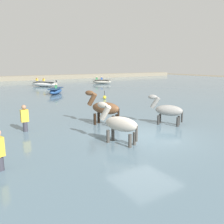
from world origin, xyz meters
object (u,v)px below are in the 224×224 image
Objects in this scene: boat_near_starboard at (44,84)px; boat_far_inshore at (102,82)px; boat_distant_east at (56,91)px; horse_lead_pinto at (119,125)px; channel_buoy at (105,97)px; person_onlooker_left at (25,122)px; horse_flank_grey at (167,111)px; horse_trailing_bay at (104,109)px.

boat_near_starboard is 1.49× the size of boat_far_inshore.
boat_far_inshore is (10.12, 8.06, 0.04)m from boat_distant_east.
horse_lead_pinto is 2.88× the size of channel_buoy.
boat_near_starboard is 2.58× the size of person_onlooker_left.
horse_flank_grey reaches higher than person_onlooker_left.
horse_flank_grey is 14.77m from boat_distant_east.
boat_near_starboard is (4.59, 23.99, -0.33)m from horse_lead_pinto.
boat_distant_east is 1.89× the size of person_onlooker_left.
horse_flank_grey is (3.53, 0.99, -0.04)m from horse_lead_pinto.
horse_trailing_bay is 13.34m from boat_distant_east.
person_onlooker_left is at bearing 164.78° from horse_trailing_bay.
boat_near_starboard is at bearing 87.36° from horse_flank_grey.
boat_distant_east is 6.17m from channel_buoy.
horse_trailing_bay is at bearing 148.09° from horse_flank_grey.
channel_buoy is (-7.90, -13.82, -0.17)m from boat_far_inshore.
horse_flank_grey is at bearing -88.71° from boat_distant_east.
horse_flank_grey is at bearing 15.68° from horse_lead_pinto.
boat_near_starboard is 21.64m from person_onlooker_left.
boat_distant_east is (-0.33, 14.76, -0.39)m from horse_flank_grey.
boat_far_inshore is (8.73, -0.17, -0.05)m from boat_near_starboard.
boat_distant_east is 13.48m from person_onlooker_left.
horse_trailing_bay reaches higher than person_onlooker_left.
channel_buoy is (4.50, 7.38, -0.64)m from horse_trailing_bay.
horse_lead_pinto reaches higher than person_onlooker_left.
horse_lead_pinto is 24.43m from boat_near_starboard.
person_onlooker_left is at bearing 157.13° from horse_flank_grey.
person_onlooker_left is at bearing -128.12° from boat_far_inshore.
horse_lead_pinto is 0.63× the size of boat_distant_east.
boat_far_inshore is at bearing 60.25° from channel_buoy.
horse_lead_pinto is at bearing -54.25° from person_onlooker_left.
channel_buoy is at bearing 58.63° from horse_trailing_bay.
horse_lead_pinto is 2.78m from horse_trailing_bay.
horse_lead_pinto is 27.30m from boat_far_inshore.
horse_trailing_bay is 0.50× the size of boat_near_starboard.
horse_flank_grey reaches higher than boat_near_starboard.
boat_near_starboard reaches higher than channel_buoy.
horse_lead_pinto is 16.08m from boat_distant_east.
channel_buoy is at bearing 78.15° from horse_flank_grey.
horse_flank_grey is (2.61, -1.62, -0.12)m from horse_trailing_bay.
boat_far_inshore is 15.92m from channel_buoy.
boat_distant_east is 1.09× the size of boat_far_inshore.
person_onlooker_left is 2.42× the size of channel_buoy.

